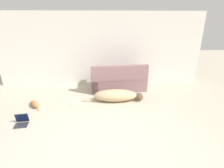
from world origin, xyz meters
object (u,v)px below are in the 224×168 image
at_px(couch, 118,81).
at_px(laptop_open, 22,121).
at_px(cat, 35,104).
at_px(book_cream, 75,104).
at_px(dog, 117,96).

height_order(couch, laptop_open, couch).
bearing_deg(cat, book_cream, -122.13).
xyz_separation_m(dog, laptop_open, (-2.27, -1.01, -0.09)).
relative_size(couch, laptop_open, 5.99).
bearing_deg(dog, couch, 83.99).
bearing_deg(book_cream, laptop_open, -140.64).
bearing_deg(dog, laptop_open, -153.61).
xyz_separation_m(cat, laptop_open, (-0.01, -0.82, -0.01)).
xyz_separation_m(couch, cat, (-2.39, -1.09, -0.20)).
bearing_deg(couch, book_cream, 34.02).
height_order(laptop_open, book_cream, laptop_open).
bearing_deg(cat, couch, -100.89).
distance_m(couch, dog, 0.92).
height_order(cat, book_cream, cat).
xyz_separation_m(cat, book_cream, (1.07, 0.06, -0.07)).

